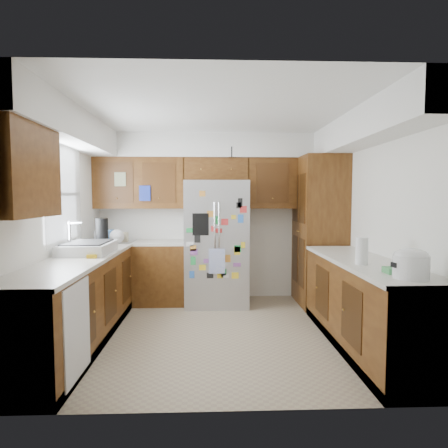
% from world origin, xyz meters
% --- Properties ---
extents(floor, '(3.60, 3.60, 0.00)m').
position_xyz_m(floor, '(0.00, 0.00, 0.00)').
color(floor, tan).
rests_on(floor, ground).
extents(room_shell, '(3.64, 3.24, 2.52)m').
position_xyz_m(room_shell, '(-0.11, 0.36, 1.82)').
color(room_shell, white).
rests_on(room_shell, ground).
extents(left_counter_run, '(1.36, 3.20, 0.92)m').
position_xyz_m(left_counter_run, '(-1.36, 0.03, 0.43)').
color(left_counter_run, '#44230D').
rests_on(left_counter_run, ground).
extents(right_counter_run, '(0.63, 2.25, 0.92)m').
position_xyz_m(right_counter_run, '(1.50, -0.47, 0.42)').
color(right_counter_run, '#44230D').
rests_on(right_counter_run, ground).
extents(pantry, '(0.60, 0.90, 2.15)m').
position_xyz_m(pantry, '(1.50, 1.15, 1.07)').
color(pantry, '#44230D').
rests_on(pantry, ground).
extents(fridge, '(0.90, 0.79, 1.80)m').
position_xyz_m(fridge, '(-0.00, 1.20, 0.90)').
color(fridge, '#A3A3A8').
rests_on(fridge, ground).
extents(bridge_cabinet, '(0.96, 0.34, 0.35)m').
position_xyz_m(bridge_cabinet, '(0.00, 1.43, 1.98)').
color(bridge_cabinet, '#44230D').
rests_on(bridge_cabinet, fridge).
extents(fridge_top_items, '(0.67, 0.31, 0.27)m').
position_xyz_m(fridge_top_items, '(0.00, 1.38, 2.27)').
color(fridge_top_items, '#1E559E').
rests_on(fridge_top_items, bridge_cabinet).
extents(sink_assembly, '(0.52, 0.74, 0.37)m').
position_xyz_m(sink_assembly, '(-1.50, 0.10, 0.99)').
color(sink_assembly, silver).
rests_on(sink_assembly, left_counter_run).
extents(left_counter_clutter, '(0.35, 0.85, 0.38)m').
position_xyz_m(left_counter_clutter, '(-1.47, 0.83, 1.05)').
color(left_counter_clutter, black).
rests_on(left_counter_clutter, left_counter_run).
extents(rice_cooker, '(0.28, 0.27, 0.24)m').
position_xyz_m(rice_cooker, '(1.50, -1.35, 1.04)').
color(rice_cooker, white).
rests_on(rice_cooker, right_counter_run).
extents(paper_towel, '(0.12, 0.12, 0.26)m').
position_xyz_m(paper_towel, '(1.36, -0.73, 1.05)').
color(paper_towel, white).
rests_on(paper_towel, right_counter_run).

